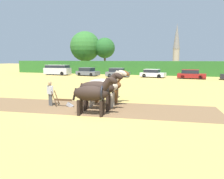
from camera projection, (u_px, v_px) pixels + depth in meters
ground_plane at (92, 114)px, 12.35m from camera, size 240.00×240.00×0.00m
plowed_furrow_strip at (54, 106)px, 14.56m from camera, size 21.26×6.29×0.01m
hedgerow at (159, 68)px, 42.56m from camera, size 65.30×1.89×2.75m
tree_far_left at (85, 46)px, 53.09m from camera, size 7.25×7.25×9.83m
tree_left at (105, 48)px, 52.31m from camera, size 4.87×4.87×8.23m
church_spire at (176, 46)px, 68.63m from camera, size 2.17×2.17×14.12m
draft_horse_lead_left at (93, 93)px, 11.98m from camera, size 2.67×1.08×2.25m
draft_horse_lead_right at (99, 88)px, 13.10m from camera, size 2.84×1.08×2.40m
draft_horse_trail_left at (104, 86)px, 14.25m from camera, size 2.87×1.24×2.50m
draft_horse_trail_right at (108, 85)px, 15.40m from camera, size 2.89×1.07×2.41m
plow at (65, 102)px, 14.35m from camera, size 1.49×0.50×1.13m
farmer_at_plow at (50, 92)px, 14.54m from camera, size 0.59×0.41×1.63m
farmer_beside_team at (117, 87)px, 17.37m from camera, size 0.30×0.62×1.56m
parked_van at (57, 70)px, 43.18m from camera, size 5.17×2.03×2.01m
parked_car_left at (87, 72)px, 41.14m from camera, size 4.66×2.66×1.56m
parked_car_center_left at (118, 73)px, 38.46m from camera, size 4.23×1.97×1.60m
parked_car_center at (153, 73)px, 37.35m from camera, size 4.41×2.44×1.43m
parked_car_center_right at (191, 74)px, 34.83m from camera, size 4.42×2.11×1.48m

